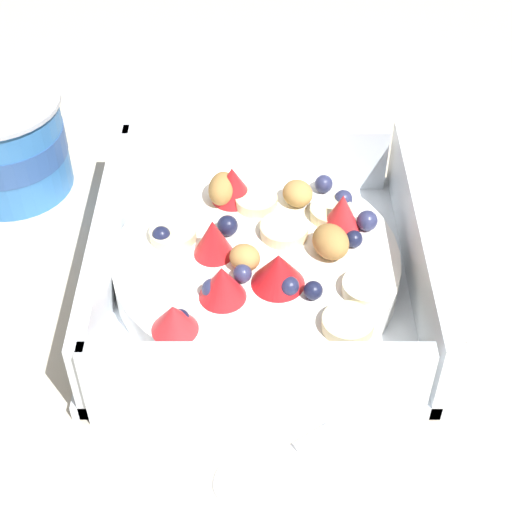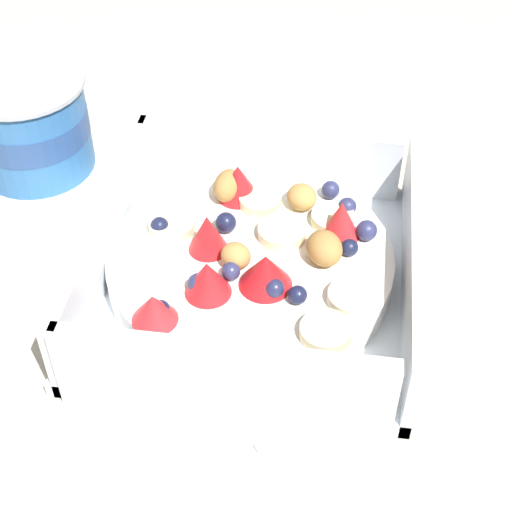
# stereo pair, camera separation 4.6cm
# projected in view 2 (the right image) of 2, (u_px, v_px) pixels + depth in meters

# --- Properties ---
(ground_plane) EXTENTS (2.40, 2.40, 0.00)m
(ground_plane) POSITION_uv_depth(u_px,v_px,m) (250.00, 287.00, 0.48)
(ground_plane) COLOR beige
(fruit_bowl) EXTENTS (0.20, 0.20, 0.06)m
(fruit_bowl) POSITION_uv_depth(u_px,v_px,m) (256.00, 267.00, 0.47)
(fruit_bowl) COLOR white
(fruit_bowl) RESTS_ON ground
(spoon) EXTENTS (0.11, 0.16, 0.01)m
(spoon) POSITION_uv_depth(u_px,v_px,m) (260.00, 445.00, 0.40)
(spoon) COLOR silver
(spoon) RESTS_ON ground
(yogurt_cup) EXTENTS (0.09, 0.09, 0.07)m
(yogurt_cup) POSITION_uv_depth(u_px,v_px,m) (30.00, 124.00, 0.55)
(yogurt_cup) COLOR #3370B7
(yogurt_cup) RESTS_ON ground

